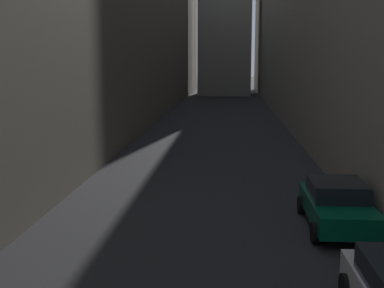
{
  "coord_description": "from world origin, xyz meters",
  "views": [
    {
      "loc": [
        0.92,
        6.84,
        5.32
      ],
      "look_at": [
        0.0,
        19.03,
        3.3
      ],
      "focal_mm": 46.95,
      "sensor_mm": 36.0,
      "label": 1
    }
  ],
  "objects": [
    {
      "name": "parked_car_right_far",
      "position": [
        4.4,
        22.74,
        0.78
      ],
      "size": [
        2.06,
        4.38,
        1.51
      ],
      "rotation": [
        0.0,
        0.0,
        1.57
      ],
      "color": "#05472D",
      "rests_on": "ground"
    },
    {
      "name": "ground_plane",
      "position": [
        0.0,
        48.0,
        0.0
      ],
      "size": [
        264.0,
        264.0,
        0.0
      ],
      "primitive_type": "plane",
      "color": "#232326"
    },
    {
      "name": "building_block_left",
      "position": [
        -12.0,
        50.0,
        9.11
      ],
      "size": [
        13.0,
        108.0,
        18.23
      ],
      "primitive_type": "cube",
      "color": "#60594F",
      "rests_on": "ground"
    }
  ]
}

